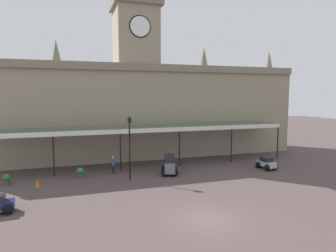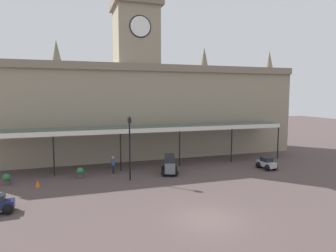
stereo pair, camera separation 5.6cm
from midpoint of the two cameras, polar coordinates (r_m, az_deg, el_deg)
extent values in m
plane|color=#504040|center=(18.93, 7.49, -17.31)|extent=(140.00, 140.00, 0.00)
cube|color=gray|center=(36.46, -6.11, 2.79)|extent=(39.58, 6.25, 10.88)
cube|color=gray|center=(33.34, -5.00, 11.17)|extent=(39.58, 0.30, 0.80)
cube|color=gray|center=(37.01, -6.27, 16.42)|extent=(4.80, 4.80, 6.60)
cube|color=#766C59|center=(37.88, -6.34, 22.08)|extent=(5.50, 5.50, 1.00)
cylinder|color=white|center=(34.81, -5.40, 18.43)|extent=(2.20, 0.12, 2.20)
cylinder|color=black|center=(34.85, -5.41, 18.42)|extent=(2.46, 0.06, 2.46)
cone|color=#6E6554|center=(35.92, -20.65, 13.17)|extent=(1.10, 1.10, 2.60)
cone|color=#6E6554|center=(39.52, 6.83, 12.82)|extent=(1.10, 1.10, 2.60)
cone|color=#6E6554|center=(44.56, 18.68, 11.77)|extent=(1.10, 1.10, 2.60)
cube|color=#38564C|center=(31.39, -4.04, -0.14)|extent=(30.75, 3.20, 0.16)
cube|color=silver|center=(29.87, -3.29, -0.83)|extent=(30.75, 0.12, 0.44)
cylinder|color=black|center=(29.38, -21.08, -5.10)|extent=(0.14, 0.14, 4.04)
cylinder|color=black|center=(29.68, -9.11, -4.65)|extent=(0.14, 0.14, 4.04)
cylinder|color=black|center=(31.22, 2.14, -4.05)|extent=(0.14, 0.14, 4.04)
cylinder|color=black|center=(33.82, 11.97, -3.40)|extent=(0.14, 0.14, 4.04)
cylinder|color=black|center=(37.27, 20.19, -2.77)|extent=(0.14, 0.14, 4.04)
sphere|color=black|center=(22.65, -28.12, -13.14)|extent=(0.64, 0.64, 0.64)
sphere|color=black|center=(21.82, -28.35, -13.87)|extent=(0.64, 0.64, 0.64)
cube|color=#B2B5BA|center=(31.88, 18.25, -6.89)|extent=(1.01, 2.10, 0.50)
cube|color=#1E232B|center=(31.82, 18.22, -6.06)|extent=(0.87, 1.15, 0.42)
sphere|color=black|center=(31.71, 19.64, -7.38)|extent=(0.64, 0.64, 0.64)
sphere|color=black|center=(31.15, 18.42, -7.58)|extent=(0.64, 0.64, 0.64)
sphere|color=black|center=(32.70, 18.07, -6.92)|extent=(0.64, 0.64, 0.64)
sphere|color=black|center=(32.16, 16.85, -7.10)|extent=(0.64, 0.64, 0.64)
cube|color=slate|center=(28.41, 0.23, -7.69)|extent=(1.59, 2.57, 0.95)
cube|color=#1E232B|center=(28.29, 0.23, -6.19)|extent=(1.40, 2.08, 0.55)
sphere|color=black|center=(27.71, 1.28, -8.95)|extent=(0.64, 0.64, 0.64)
sphere|color=black|center=(27.68, -0.70, -8.96)|extent=(0.64, 0.64, 0.64)
sphere|color=black|center=(29.35, 1.11, -8.09)|extent=(0.64, 0.64, 0.64)
sphere|color=black|center=(29.32, -0.76, -8.10)|extent=(0.64, 0.64, 0.64)
cylinder|color=black|center=(29.16, -10.52, -8.11)|extent=(0.17, 0.17, 0.82)
cylinder|color=black|center=(28.95, -10.46, -8.21)|extent=(0.17, 0.17, 0.82)
cylinder|color=#334C8C|center=(28.89, -10.52, -6.77)|extent=(0.34, 0.34, 0.62)
sphere|color=tan|center=(28.80, -10.54, -5.95)|extent=(0.23, 0.23, 0.23)
cylinder|color=black|center=(26.19, -7.38, -4.91)|extent=(0.13, 0.13, 5.06)
cube|color=black|center=(25.81, -7.46, 1.10)|extent=(0.30, 0.30, 0.44)
sphere|color=black|center=(25.79, -7.47, 1.72)|extent=(0.14, 0.14, 0.14)
cone|color=orange|center=(26.90, -23.70, -10.00)|extent=(0.40, 0.40, 0.58)
cylinder|color=#47423D|center=(28.31, -16.46, -9.10)|extent=(0.56, 0.56, 0.42)
sphere|color=#287738|center=(28.20, -16.49, -8.22)|extent=(0.60, 0.60, 0.60)
cylinder|color=#47423D|center=(28.48, -28.53, -9.51)|extent=(0.56, 0.56, 0.42)
sphere|color=#286D34|center=(28.36, -28.58, -8.63)|extent=(0.60, 0.60, 0.60)
camera|label=1|loc=(0.03, -90.07, -0.01)|focal=31.89mm
camera|label=2|loc=(0.03, 89.93, 0.01)|focal=31.89mm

